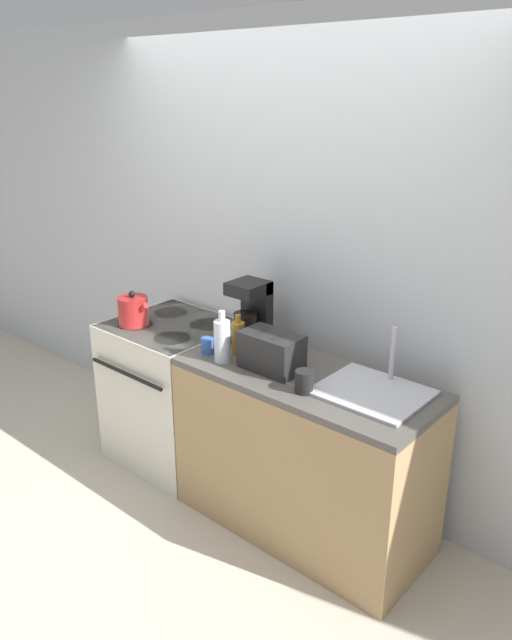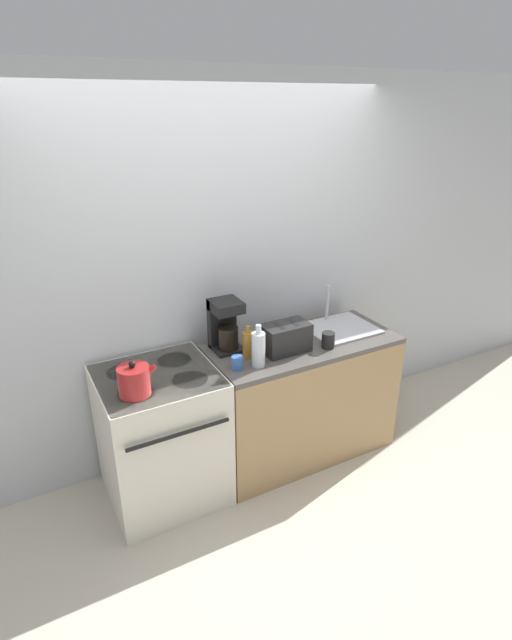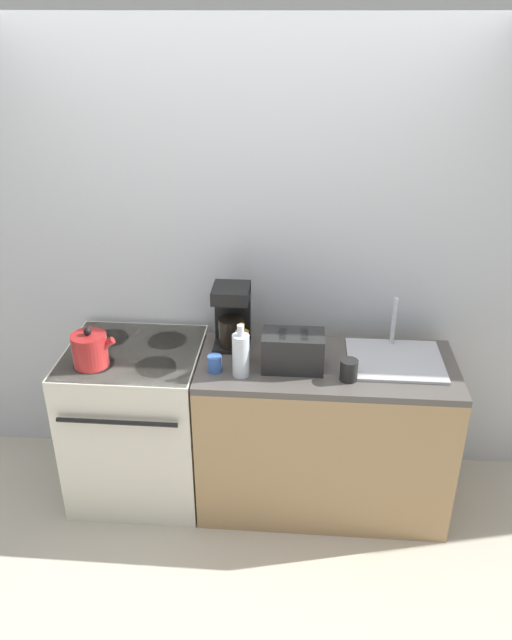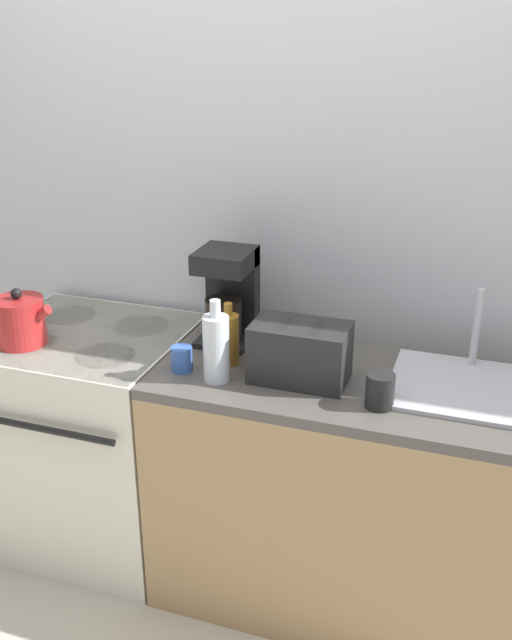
{
  "view_description": "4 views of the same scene",
  "coord_description": "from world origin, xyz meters",
  "px_view_note": "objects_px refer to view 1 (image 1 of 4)",
  "views": [
    {
      "loc": [
        2.09,
        -1.95,
        2.22
      ],
      "look_at": [
        0.08,
        0.37,
        1.06
      ],
      "focal_mm": 35.0,
      "sensor_mm": 36.0,
      "label": 1
    },
    {
      "loc": [
        -1.26,
        -2.24,
        2.4
      ],
      "look_at": [
        0.13,
        0.33,
        1.11
      ],
      "focal_mm": 28.0,
      "sensor_mm": 36.0,
      "label": 2
    },
    {
      "loc": [
        0.32,
        -2.46,
        2.52
      ],
      "look_at": [
        0.1,
        0.34,
        1.1
      ],
      "focal_mm": 35.0,
      "sensor_mm": 36.0,
      "label": 3
    },
    {
      "loc": [
        0.82,
        -1.74,
        1.96
      ],
      "look_at": [
        0.11,
        0.36,
        1.02
      ],
      "focal_mm": 40.0,
      "sensor_mm": 36.0,
      "label": 4
    }
  ],
  "objects_px": {
    "bottle_clear": "(222,340)",
    "toaster": "(271,352)",
    "cup_black": "(304,382)",
    "kettle": "(133,311)",
    "bottle_amber": "(238,337)",
    "cup_blue": "(208,346)",
    "stove": "(175,390)",
    "coffee_maker": "(251,310)"
  },
  "relations": [
    {
      "from": "bottle_clear",
      "to": "toaster",
      "type": "bearing_deg",
      "value": 19.67
    },
    {
      "from": "cup_black",
      "to": "kettle",
      "type": "bearing_deg",
      "value": 178.21
    },
    {
      "from": "toaster",
      "to": "bottle_amber",
      "type": "relative_size",
      "value": 1.41
    },
    {
      "from": "bottle_amber",
      "to": "cup_blue",
      "type": "xyz_separation_m",
      "value": [
        -0.13,
        -0.1,
        -0.05
      ]
    },
    {
      "from": "stove",
      "to": "kettle",
      "type": "xyz_separation_m",
      "value": [
        -0.17,
        -0.14,
        0.52
      ]
    },
    {
      "from": "stove",
      "to": "cup_black",
      "type": "relative_size",
      "value": 8.29
    },
    {
      "from": "toaster",
      "to": "cup_black",
      "type": "relative_size",
      "value": 2.86
    },
    {
      "from": "stove",
      "to": "coffee_maker",
      "type": "xyz_separation_m",
      "value": [
        0.52,
        0.13,
        0.61
      ]
    },
    {
      "from": "cup_black",
      "to": "cup_blue",
      "type": "height_order",
      "value": "cup_black"
    },
    {
      "from": "toaster",
      "to": "coffee_maker",
      "type": "bearing_deg",
      "value": 146.14
    },
    {
      "from": "coffee_maker",
      "to": "bottle_clear",
      "type": "bearing_deg",
      "value": -75.88
    },
    {
      "from": "bottle_amber",
      "to": "kettle",
      "type": "bearing_deg",
      "value": -173.27
    },
    {
      "from": "stove",
      "to": "cup_blue",
      "type": "xyz_separation_m",
      "value": [
        0.46,
        -0.16,
        0.48
      ]
    },
    {
      "from": "stove",
      "to": "cup_blue",
      "type": "bearing_deg",
      "value": -18.66
    },
    {
      "from": "coffee_maker",
      "to": "cup_blue",
      "type": "bearing_deg",
      "value": -100.98
    },
    {
      "from": "bottle_clear",
      "to": "cup_blue",
      "type": "relative_size",
      "value": 3.26
    },
    {
      "from": "kettle",
      "to": "bottle_clear",
      "type": "bearing_deg",
      "value": -2.78
    },
    {
      "from": "stove",
      "to": "toaster",
      "type": "xyz_separation_m",
      "value": [
        0.85,
        -0.09,
        0.53
      ]
    },
    {
      "from": "bottle_clear",
      "to": "cup_black",
      "type": "xyz_separation_m",
      "value": [
        0.53,
        -0.0,
        -0.06
      ]
    },
    {
      "from": "bottle_clear",
      "to": "cup_blue",
      "type": "height_order",
      "value": "bottle_clear"
    },
    {
      "from": "toaster",
      "to": "cup_blue",
      "type": "bearing_deg",
      "value": -170.43
    },
    {
      "from": "bottle_clear",
      "to": "bottle_amber",
      "type": "distance_m",
      "value": 0.13
    },
    {
      "from": "toaster",
      "to": "cup_blue",
      "type": "relative_size",
      "value": 3.64
    },
    {
      "from": "stove",
      "to": "kettle",
      "type": "height_order",
      "value": "kettle"
    },
    {
      "from": "bottle_amber",
      "to": "cup_blue",
      "type": "distance_m",
      "value": 0.17
    },
    {
      "from": "stove",
      "to": "cup_black",
      "type": "xyz_separation_m",
      "value": [
        1.12,
        -0.18,
        0.49
      ]
    },
    {
      "from": "bottle_clear",
      "to": "stove",
      "type": "bearing_deg",
      "value": 163.1
    },
    {
      "from": "cup_black",
      "to": "bottle_amber",
      "type": "bearing_deg",
      "value": 166.28
    },
    {
      "from": "cup_black",
      "to": "coffee_maker",
      "type": "bearing_deg",
      "value": 152.5
    },
    {
      "from": "bottle_amber",
      "to": "cup_black",
      "type": "relative_size",
      "value": 2.03
    },
    {
      "from": "coffee_maker",
      "to": "bottle_clear",
      "type": "xyz_separation_m",
      "value": [
        0.08,
        -0.31,
        -0.06
      ]
    },
    {
      "from": "coffee_maker",
      "to": "bottle_clear",
      "type": "relative_size",
      "value": 1.25
    },
    {
      "from": "coffee_maker",
      "to": "bottle_clear",
      "type": "height_order",
      "value": "coffee_maker"
    },
    {
      "from": "kettle",
      "to": "cup_black",
      "type": "xyz_separation_m",
      "value": [
        1.29,
        -0.04,
        -0.03
      ]
    },
    {
      "from": "coffee_maker",
      "to": "kettle",
      "type": "bearing_deg",
      "value": -158.22
    },
    {
      "from": "toaster",
      "to": "cup_black",
      "type": "xyz_separation_m",
      "value": [
        0.27,
        -0.09,
        -0.04
      ]
    },
    {
      "from": "stove",
      "to": "cup_blue",
      "type": "height_order",
      "value": "cup_blue"
    },
    {
      "from": "kettle",
      "to": "toaster",
      "type": "xyz_separation_m",
      "value": [
        1.01,
        0.05,
        0.01
      ]
    },
    {
      "from": "bottle_clear",
      "to": "bottle_amber",
      "type": "bearing_deg",
      "value": 92.89
    },
    {
      "from": "toaster",
      "to": "bottle_clear",
      "type": "height_order",
      "value": "bottle_clear"
    },
    {
      "from": "bottle_clear",
      "to": "bottle_amber",
      "type": "relative_size",
      "value": 1.27
    },
    {
      "from": "cup_black",
      "to": "cup_blue",
      "type": "xyz_separation_m",
      "value": [
        -0.66,
        0.03,
        -0.01
      ]
    }
  ]
}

